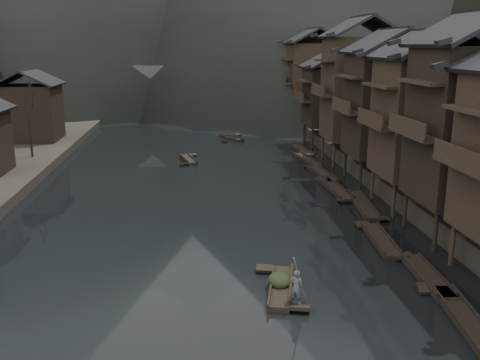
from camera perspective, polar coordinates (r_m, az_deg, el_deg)
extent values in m
plane|color=black|center=(29.40, -3.19, -11.16)|extent=(300.00, 300.00, 0.00)
cube|color=#2D2823|center=(76.51, 22.73, 4.36)|extent=(40.00, 200.00, 1.80)
cylinder|color=black|center=(33.72, 21.72, -6.39)|extent=(0.30, 0.30, 2.90)
cube|color=black|center=(29.86, 23.13, 1.27)|extent=(1.20, 5.70, 0.25)
cylinder|color=black|center=(35.56, 20.13, -5.19)|extent=(0.30, 0.30, 2.90)
cylinder|color=black|center=(39.71, 17.22, -2.94)|extent=(0.30, 0.30, 2.90)
cylinder|color=black|center=(36.81, 24.02, -4.91)|extent=(0.30, 0.30, 2.90)
cylinder|color=black|center=(40.84, 20.79, -2.77)|extent=(0.30, 0.30, 2.90)
cube|color=black|center=(37.63, 23.69, 5.35)|extent=(7.00, 6.00, 9.91)
cube|color=black|center=(35.94, 18.00, 4.69)|extent=(1.20, 5.70, 0.25)
cylinder|color=black|center=(41.66, 16.08, -2.06)|extent=(0.30, 0.30, 2.90)
cylinder|color=black|center=(45.99, 13.94, -0.40)|extent=(0.30, 0.30, 2.90)
cylinder|color=black|center=(42.73, 19.52, -1.92)|extent=(0.30, 0.30, 2.90)
cylinder|color=black|center=(46.97, 17.11, -0.31)|extent=(0.30, 0.30, 2.90)
cube|color=black|center=(43.88, 19.26, 6.23)|extent=(7.00, 6.00, 8.96)
cube|color=black|center=(42.44, 14.27, 5.73)|extent=(1.20, 5.70, 0.25)
cylinder|color=black|center=(48.93, 12.73, 0.55)|extent=(0.30, 0.30, 2.90)
cylinder|color=black|center=(53.39, 11.16, 1.77)|extent=(0.30, 0.30, 2.90)
cylinder|color=black|center=(49.84, 15.73, 0.61)|extent=(0.30, 0.30, 2.90)
cylinder|color=black|center=(54.23, 13.95, 1.81)|extent=(0.30, 0.30, 2.90)
cube|color=black|center=(51.19, 15.60, 7.70)|extent=(7.00, 6.00, 9.23)
cube|color=black|center=(49.96, 11.24, 7.27)|extent=(1.20, 5.70, 0.25)
cylinder|color=black|center=(57.34, 9.99, 2.68)|extent=(0.30, 0.30, 2.90)
cylinder|color=black|center=(61.89, 8.83, 3.57)|extent=(0.30, 0.30, 2.90)
cylinder|color=black|center=(58.12, 12.60, 2.70)|extent=(0.30, 0.30, 2.90)
cylinder|color=black|center=(62.62, 11.27, 3.59)|extent=(0.30, 0.30, 2.90)
cube|color=black|center=(59.58, 12.57, 9.46)|extent=(7.00, 6.00, 10.72)
cube|color=black|center=(58.53, 8.77, 9.03)|extent=(1.20, 5.70, 0.25)
cylinder|color=black|center=(66.86, 7.75, 4.40)|extent=(0.30, 0.30, 2.90)
cylinder|color=black|center=(71.48, 6.89, 5.07)|extent=(0.30, 0.30, 2.90)
cylinder|color=black|center=(67.53, 10.03, 4.41)|extent=(0.30, 0.30, 2.90)
cylinder|color=black|center=(72.11, 9.03, 5.07)|extent=(0.30, 0.30, 2.90)
cube|color=black|center=(69.29, 9.96, 8.74)|extent=(7.00, 6.00, 7.18)
cube|color=black|center=(68.38, 6.68, 8.49)|extent=(1.20, 5.70, 0.25)
cylinder|color=black|center=(78.45, 5.78, 5.91)|extent=(0.30, 0.30, 2.90)
cylinder|color=black|center=(83.11, 5.15, 6.40)|extent=(0.30, 0.30, 2.90)
cylinder|color=black|center=(79.02, 7.75, 5.91)|extent=(0.30, 0.30, 2.90)
cylinder|color=black|center=(83.66, 7.01, 6.40)|extent=(0.30, 0.30, 2.90)
cube|color=black|center=(80.78, 7.76, 10.63)|extent=(7.00, 6.00, 10.13)
cube|color=black|center=(80.00, 4.91, 10.31)|extent=(1.20, 5.70, 0.25)
cube|color=black|center=(71.74, -21.39, 6.89)|extent=(6.50, 6.50, 6.80)
cylinder|color=black|center=(60.57, -20.83, 4.77)|extent=(0.24, 0.24, 4.77)
cube|color=black|center=(27.71, 22.96, -13.69)|extent=(1.93, 7.05, 0.30)
cube|color=black|center=(27.63, 23.00, -13.36)|extent=(1.97, 6.91, 0.10)
cube|color=black|center=(30.11, 19.32, -10.75)|extent=(1.03, 0.96, 0.35)
cube|color=black|center=(31.73, 19.29, -9.71)|extent=(1.39, 5.91, 0.30)
cube|color=black|center=(31.66, 19.32, -9.41)|extent=(1.44, 5.79, 0.10)
cube|color=black|center=(33.98, 17.14, -7.66)|extent=(0.97, 0.77, 0.32)
cube|color=black|center=(29.46, 21.84, -11.56)|extent=(0.97, 0.77, 0.32)
cube|color=black|center=(36.37, 14.73, -6.26)|extent=(1.56, 6.24, 0.30)
cube|color=black|center=(36.30, 14.75, -6.00)|extent=(1.60, 6.13, 0.10)
cube|color=black|center=(38.87, 12.96, -4.59)|extent=(0.99, 0.83, 0.33)
cube|color=black|center=(33.83, 16.80, -7.73)|extent=(0.99, 0.83, 0.33)
cube|color=black|center=(43.80, 12.91, -2.63)|extent=(1.79, 7.58, 0.30)
cube|color=black|center=(43.75, 12.93, -2.40)|extent=(1.83, 7.44, 0.10)
cube|color=black|center=(46.95, 11.19, -1.22)|extent=(1.02, 1.00, 0.36)
cube|color=black|center=(40.65, 14.93, -3.88)|extent=(1.02, 1.00, 0.36)
cube|color=black|center=(48.17, 10.02, -0.94)|extent=(1.49, 7.72, 0.30)
cube|color=black|center=(48.13, 10.03, -0.74)|extent=(1.54, 7.57, 0.10)
cube|color=black|center=(51.62, 9.16, 0.28)|extent=(0.98, 0.98, 0.37)
cube|color=black|center=(44.68, 11.02, -2.01)|extent=(0.98, 0.98, 0.37)
cube|color=black|center=(53.35, 8.75, 0.60)|extent=(1.73, 6.74, 0.30)
cube|color=black|center=(53.31, 8.75, 0.78)|extent=(1.77, 6.61, 0.10)
cube|color=black|center=(56.40, 8.28, 1.50)|extent=(1.01, 0.91, 0.34)
cube|color=black|center=(50.25, 9.29, -0.11)|extent=(1.01, 0.91, 0.34)
cube|color=black|center=(59.86, 7.05, 2.15)|extent=(1.93, 6.80, 0.30)
cube|color=black|center=(59.83, 7.05, 2.32)|extent=(1.97, 6.67, 0.10)
cube|color=black|center=(62.98, 6.79, 2.89)|extent=(1.03, 0.94, 0.34)
cube|color=black|center=(56.70, 7.34, 1.60)|extent=(1.03, 0.94, 0.34)
cube|color=black|center=(64.91, 6.63, 3.11)|extent=(1.65, 6.97, 0.30)
cube|color=black|center=(64.88, 6.64, 3.27)|extent=(1.69, 6.84, 0.10)
cube|color=black|center=(68.12, 6.28, 3.77)|extent=(1.00, 0.92, 0.35)
cube|color=black|center=(61.66, 7.03, 2.64)|extent=(1.00, 0.92, 0.35)
cube|color=black|center=(59.76, -5.55, 2.17)|extent=(2.02, 4.84, 0.30)
cube|color=black|center=(59.72, -5.56, 2.34)|extent=(2.05, 4.76, 0.10)
cube|color=black|center=(61.90, -5.09, 2.73)|extent=(0.96, 0.77, 0.29)
cube|color=black|center=(57.57, -6.06, 1.83)|extent=(0.96, 0.77, 0.29)
cube|color=black|center=(73.37, -0.95, 4.49)|extent=(3.11, 4.94, 0.30)
cube|color=black|center=(73.34, -0.95, 4.63)|extent=(3.11, 4.87, 0.10)
cube|color=black|center=(75.56, -0.27, 4.89)|extent=(1.04, 0.94, 0.30)
cube|color=black|center=(71.15, -1.67, 4.30)|extent=(1.04, 0.94, 0.30)
cube|color=#4C4C4F|center=(98.70, -4.97, 11.08)|extent=(40.00, 6.00, 1.60)
cube|color=#4C4C4F|center=(95.94, -4.97, 11.77)|extent=(40.00, 0.50, 1.00)
cube|color=#4C4C4F|center=(101.33, -5.00, 11.90)|extent=(40.00, 0.50, 1.00)
cube|color=#4C4C4F|center=(99.86, -13.06, 8.50)|extent=(3.20, 6.00, 6.40)
cube|color=#4C4C4F|center=(99.06, -7.55, 8.70)|extent=(3.20, 6.00, 6.40)
cube|color=#4C4C4F|center=(99.14, -2.29, 8.82)|extent=(3.20, 6.00, 6.40)
cube|color=#4C4C4F|center=(100.11, 3.22, 8.86)|extent=(3.20, 6.00, 6.40)
cube|color=black|center=(28.82, 4.39, -11.40)|extent=(2.21, 5.23, 0.30)
cube|color=black|center=(28.74, 4.39, -11.07)|extent=(2.24, 5.14, 0.10)
cube|color=black|center=(30.83, 2.63, -9.30)|extent=(1.06, 0.83, 0.30)
cube|color=black|center=(26.75, 6.45, -13.26)|extent=(1.06, 0.83, 0.30)
ellipsoid|color=black|center=(28.76, 4.22, -10.01)|extent=(1.22, 1.60, 0.73)
imported|color=#58585B|center=(26.71, 6.05, -10.81)|extent=(0.77, 0.68, 1.77)
cylinder|color=#8C7A51|center=(25.77, 6.64, -5.62)|extent=(1.14, 1.61, 3.35)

